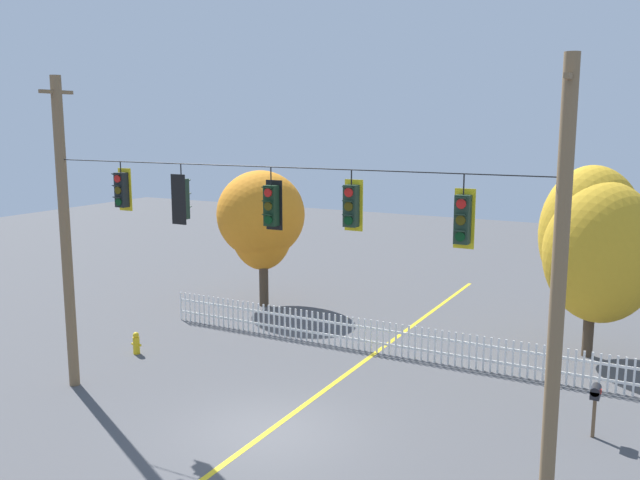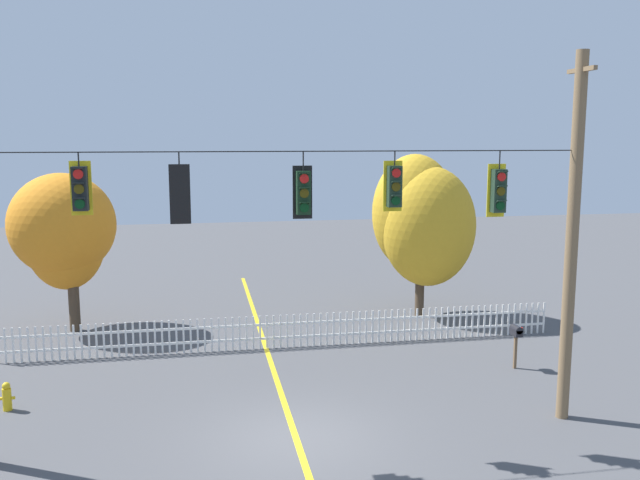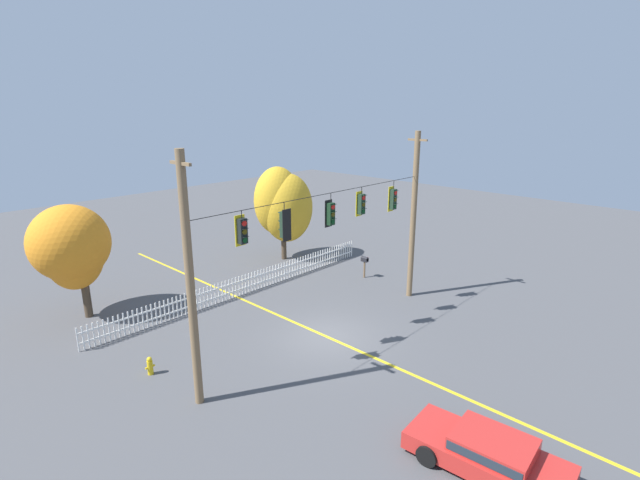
{
  "view_description": "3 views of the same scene",
  "coord_description": "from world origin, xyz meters",
  "px_view_note": "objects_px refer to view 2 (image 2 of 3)",
  "views": [
    {
      "loc": [
        8.63,
        -13.45,
        7.58
      ],
      "look_at": [
        0.78,
        1.3,
        4.7
      ],
      "focal_mm": 38.52,
      "sensor_mm": 36.0,
      "label": 1
    },
    {
      "loc": [
        -2.08,
        -14.41,
        6.87
      ],
      "look_at": [
        0.79,
        1.27,
        4.41
      ],
      "focal_mm": 37.65,
      "sensor_mm": 36.0,
      "label": 2
    },
    {
      "loc": [
        -14.26,
        -13.05,
        10.14
      ],
      "look_at": [
        0.81,
        1.21,
        4.15
      ],
      "focal_mm": 26.6,
      "sensor_mm": 36.0,
      "label": 3
    }
  ],
  "objects_px": {
    "traffic_signal_eastbound_side": "(303,193)",
    "autumn_maple_mid": "(422,220)",
    "traffic_signal_southbound_primary": "(180,194)",
    "traffic_signal_westbound_side": "(394,186)",
    "traffic_signal_northbound_primary": "(498,191)",
    "fire_hydrant": "(7,397)",
    "traffic_signal_northbound_secondary": "(80,188)",
    "roadside_mailbox": "(516,333)",
    "autumn_maple_near_fence": "(63,230)"
  },
  "relations": [
    {
      "from": "traffic_signal_eastbound_side",
      "to": "autumn_maple_mid",
      "type": "height_order",
      "value": "traffic_signal_eastbound_side"
    },
    {
      "from": "roadside_mailbox",
      "to": "traffic_signal_westbound_side",
      "type": "bearing_deg",
      "value": -144.42
    },
    {
      "from": "traffic_signal_northbound_primary",
      "to": "roadside_mailbox",
      "type": "relative_size",
      "value": 1.16
    },
    {
      "from": "traffic_signal_northbound_secondary",
      "to": "traffic_signal_westbound_side",
      "type": "xyz_separation_m",
      "value": [
        6.7,
        0.0,
        -0.04
      ]
    },
    {
      "from": "traffic_signal_westbound_side",
      "to": "fire_hydrant",
      "type": "xyz_separation_m",
      "value": [
        -9.22,
        2.91,
        -5.42
      ]
    },
    {
      "from": "traffic_signal_southbound_primary",
      "to": "traffic_signal_eastbound_side",
      "type": "height_order",
      "value": "same"
    },
    {
      "from": "autumn_maple_mid",
      "to": "fire_hydrant",
      "type": "height_order",
      "value": "autumn_maple_mid"
    },
    {
      "from": "traffic_signal_northbound_secondary",
      "to": "autumn_maple_mid",
      "type": "height_order",
      "value": "traffic_signal_northbound_secondary"
    },
    {
      "from": "autumn_maple_near_fence",
      "to": "traffic_signal_westbound_side",
      "type": "bearing_deg",
      "value": -48.72
    },
    {
      "from": "autumn_maple_near_fence",
      "to": "roadside_mailbox",
      "type": "height_order",
      "value": "autumn_maple_near_fence"
    },
    {
      "from": "traffic_signal_eastbound_side",
      "to": "autumn_maple_mid",
      "type": "xyz_separation_m",
      "value": [
        6.1,
        9.75,
        -1.94
      ]
    },
    {
      "from": "traffic_signal_northbound_secondary",
      "to": "autumn_maple_near_fence",
      "type": "bearing_deg",
      "value": 102.79
    },
    {
      "from": "autumn_maple_mid",
      "to": "fire_hydrant",
      "type": "distance_m",
      "value": 15.3
    },
    {
      "from": "autumn_maple_near_fence",
      "to": "traffic_signal_northbound_primary",
      "type": "bearing_deg",
      "value": -41.76
    },
    {
      "from": "fire_hydrant",
      "to": "traffic_signal_northbound_primary",
      "type": "bearing_deg",
      "value": -13.97
    },
    {
      "from": "traffic_signal_northbound_secondary",
      "to": "autumn_maple_mid",
      "type": "xyz_separation_m",
      "value": [
        10.74,
        9.75,
        -2.09
      ]
    },
    {
      "from": "traffic_signal_northbound_secondary",
      "to": "traffic_signal_westbound_side",
      "type": "distance_m",
      "value": 6.7
    },
    {
      "from": "traffic_signal_westbound_side",
      "to": "autumn_maple_mid",
      "type": "distance_m",
      "value": 10.75
    },
    {
      "from": "fire_hydrant",
      "to": "roadside_mailbox",
      "type": "height_order",
      "value": "roadside_mailbox"
    },
    {
      "from": "traffic_signal_northbound_secondary",
      "to": "fire_hydrant",
      "type": "distance_m",
      "value": 6.68
    },
    {
      "from": "traffic_signal_southbound_primary",
      "to": "traffic_signal_northbound_secondary",
      "type": "bearing_deg",
      "value": 179.45
    },
    {
      "from": "traffic_signal_northbound_secondary",
      "to": "traffic_signal_eastbound_side",
      "type": "distance_m",
      "value": 4.64
    },
    {
      "from": "traffic_signal_southbound_primary",
      "to": "traffic_signal_westbound_side",
      "type": "height_order",
      "value": "same"
    },
    {
      "from": "traffic_signal_westbound_side",
      "to": "traffic_signal_northbound_primary",
      "type": "relative_size",
      "value": 0.88
    },
    {
      "from": "traffic_signal_westbound_side",
      "to": "autumn_maple_near_fence",
      "type": "height_order",
      "value": "traffic_signal_westbound_side"
    },
    {
      "from": "traffic_signal_northbound_primary",
      "to": "fire_hydrant",
      "type": "height_order",
      "value": "traffic_signal_northbound_primary"
    },
    {
      "from": "traffic_signal_southbound_primary",
      "to": "traffic_signal_eastbound_side",
      "type": "relative_size",
      "value": 1.01
    },
    {
      "from": "fire_hydrant",
      "to": "traffic_signal_eastbound_side",
      "type": "bearing_deg",
      "value": -22.13
    },
    {
      "from": "traffic_signal_northbound_primary",
      "to": "fire_hydrant",
      "type": "xyz_separation_m",
      "value": [
        -11.71,
        2.91,
        -5.28
      ]
    },
    {
      "from": "traffic_signal_westbound_side",
      "to": "fire_hydrant",
      "type": "distance_m",
      "value": 11.08
    },
    {
      "from": "traffic_signal_eastbound_side",
      "to": "fire_hydrant",
      "type": "distance_m",
      "value": 9.38
    },
    {
      "from": "autumn_maple_near_fence",
      "to": "autumn_maple_mid",
      "type": "relative_size",
      "value": 0.9
    },
    {
      "from": "traffic_signal_westbound_side",
      "to": "roadside_mailbox",
      "type": "xyz_separation_m",
      "value": [
        4.9,
        3.5,
        -4.7
      ]
    },
    {
      "from": "traffic_signal_northbound_secondary",
      "to": "autumn_maple_near_fence",
      "type": "xyz_separation_m",
      "value": [
        -2.34,
        10.29,
        -2.21
      ]
    },
    {
      "from": "autumn_maple_near_fence",
      "to": "autumn_maple_mid",
      "type": "xyz_separation_m",
      "value": [
        13.08,
        -0.54,
        0.12
      ]
    },
    {
      "from": "traffic_signal_northbound_secondary",
      "to": "traffic_signal_southbound_primary",
      "type": "xyz_separation_m",
      "value": [
        2.01,
        -0.02,
        -0.14
      ]
    },
    {
      "from": "traffic_signal_northbound_primary",
      "to": "traffic_signal_westbound_side",
      "type": "bearing_deg",
      "value": -179.98
    },
    {
      "from": "traffic_signal_westbound_side",
      "to": "autumn_maple_mid",
      "type": "bearing_deg",
      "value": 67.46
    },
    {
      "from": "roadside_mailbox",
      "to": "autumn_maple_mid",
      "type": "bearing_deg",
      "value": 97.77
    },
    {
      "from": "traffic_signal_northbound_secondary",
      "to": "autumn_maple_mid",
      "type": "relative_size",
      "value": 0.21
    },
    {
      "from": "traffic_signal_eastbound_side",
      "to": "traffic_signal_westbound_side",
      "type": "distance_m",
      "value": 2.06
    },
    {
      "from": "traffic_signal_eastbound_side",
      "to": "autumn_maple_near_fence",
      "type": "distance_m",
      "value": 12.6
    },
    {
      "from": "traffic_signal_eastbound_side",
      "to": "roadside_mailbox",
      "type": "bearing_deg",
      "value": 26.74
    },
    {
      "from": "traffic_signal_northbound_secondary",
      "to": "traffic_signal_northbound_primary",
      "type": "relative_size",
      "value": 0.85
    },
    {
      "from": "autumn_maple_mid",
      "to": "traffic_signal_northbound_secondary",
      "type": "bearing_deg",
      "value": -137.77
    },
    {
      "from": "traffic_signal_northbound_primary",
      "to": "roadside_mailbox",
      "type": "bearing_deg",
      "value": 55.49
    },
    {
      "from": "traffic_signal_westbound_side",
      "to": "roadside_mailbox",
      "type": "relative_size",
      "value": 1.02
    },
    {
      "from": "autumn_maple_near_fence",
      "to": "fire_hydrant",
      "type": "relative_size",
      "value": 7.6
    },
    {
      "from": "traffic_signal_northbound_secondary",
      "to": "traffic_signal_eastbound_side",
      "type": "relative_size",
      "value": 0.88
    },
    {
      "from": "traffic_signal_westbound_side",
      "to": "traffic_signal_northbound_primary",
      "type": "xyz_separation_m",
      "value": [
        2.49,
        0.0,
        -0.13
      ]
    }
  ]
}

